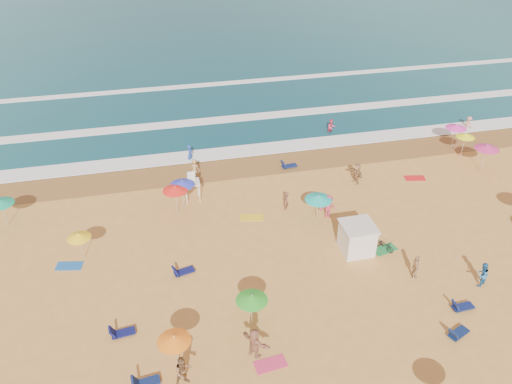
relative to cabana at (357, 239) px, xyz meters
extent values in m
plane|color=gold|center=(-5.10, 0.31, -1.00)|extent=(220.00, 220.00, 0.00)
plane|color=olive|center=(-5.10, 12.81, -0.99)|extent=(220.00, 220.00, 0.00)
cube|color=white|center=(-5.10, 15.31, -0.90)|extent=(200.00, 2.20, 0.05)
cube|color=white|center=(-5.10, 22.31, -0.90)|extent=(200.00, 1.60, 0.05)
cube|color=white|center=(-5.10, 32.31, -0.90)|extent=(200.00, 1.20, 0.05)
cube|color=silver|center=(0.00, 0.00, 0.00)|extent=(2.00, 2.00, 2.00)
cube|color=silver|center=(0.00, 0.00, 1.06)|extent=(2.20, 2.20, 0.12)
imported|color=black|center=(1.90, -0.30, -0.59)|extent=(1.28, 1.61, 0.82)
cone|color=#F436B9|center=(14.36, 11.96, 1.14)|extent=(1.85, 1.85, 0.35)
cone|color=orange|center=(-12.68, -6.91, 1.29)|extent=(1.72, 1.72, 0.35)
cone|color=blue|center=(-10.86, 7.72, 1.19)|extent=(1.83, 1.83, 0.35)
cone|color=red|center=(-11.45, 6.96, 1.24)|extent=(1.83, 1.83, 0.35)
cone|color=#D22E75|center=(14.52, 7.58, 1.30)|extent=(2.02, 2.02, 0.35)
cone|color=#14A475|center=(-23.65, 8.19, 1.08)|extent=(1.88, 1.88, 0.35)
cone|color=#F4FF1A|center=(14.05, 9.98, 1.26)|extent=(1.60, 1.60, 0.35)
cone|color=yellow|center=(-17.99, 3.19, 0.92)|extent=(1.53, 1.53, 0.35)
cone|color=green|center=(-8.28, -4.89, 1.15)|extent=(1.79, 1.79, 0.35)
cone|color=#17BDAD|center=(-1.42, 4.00, 0.91)|extent=(1.98, 1.98, 0.35)
cube|color=#0F134E|center=(-15.42, -4.03, -0.83)|extent=(1.36, 0.71, 0.34)
cube|color=#102051|center=(-14.27, -7.56, -0.83)|extent=(1.35, 0.70, 0.34)
cube|color=#101451|center=(-11.61, 0.24, -0.83)|extent=(1.39, 0.84, 0.34)
cube|color=#0E1F4A|center=(2.80, -8.15, -0.83)|extent=(1.42, 1.02, 0.34)
cube|color=#101B52|center=(4.13, -6.42, -0.83)|extent=(1.33, 0.62, 0.34)
cube|color=#0F1D4F|center=(-1.36, 11.67, -0.83)|extent=(1.36, 0.71, 0.34)
cube|color=#1C5DAF|center=(-18.90, 2.60, -0.98)|extent=(1.83, 1.17, 0.03)
cube|color=yellow|center=(-6.09, 5.22, -0.98)|extent=(1.83, 1.17, 0.03)
cube|color=#D8325D|center=(-7.89, -7.74, -0.98)|extent=(1.79, 1.05, 0.03)
cube|color=red|center=(8.43, 7.68, -0.98)|extent=(1.83, 1.15, 0.03)
cube|color=#218640|center=(1.99, -0.36, -0.98)|extent=(1.86, 1.26, 0.03)
imported|color=tan|center=(-9.51, 12.07, -0.21)|extent=(0.92, 0.87, 1.59)
imported|color=tan|center=(-8.59, -6.95, -0.05)|extent=(1.56, 1.71, 1.89)
imported|color=brown|center=(-12.42, -7.90, -0.05)|extent=(1.10, 0.98, 1.90)
imported|color=tan|center=(2.59, -3.29, -0.14)|extent=(0.74, 1.09, 1.72)
imported|color=#A0764A|center=(3.32, 8.12, -0.12)|extent=(0.92, 1.72, 1.76)
imported|color=tan|center=(18.03, 15.19, -0.49)|extent=(0.83, 1.11, 1.53)
imported|color=#CC3356|center=(-0.59, 4.14, -0.07)|extent=(1.25, 0.78, 1.86)
imported|color=brown|center=(-3.35, 5.70, -0.24)|extent=(0.62, 0.67, 1.53)
imported|color=#2347A3|center=(-9.58, 14.86, -0.38)|extent=(0.70, 0.76, 1.74)
imported|color=#256AAC|center=(6.27, -4.81, -0.15)|extent=(1.04, 0.96, 1.71)
imported|color=#DD3759|center=(4.41, 17.21, -0.41)|extent=(0.90, 0.74, 1.68)
camera|label=1|loc=(-12.34, -24.07, 20.99)|focal=35.00mm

